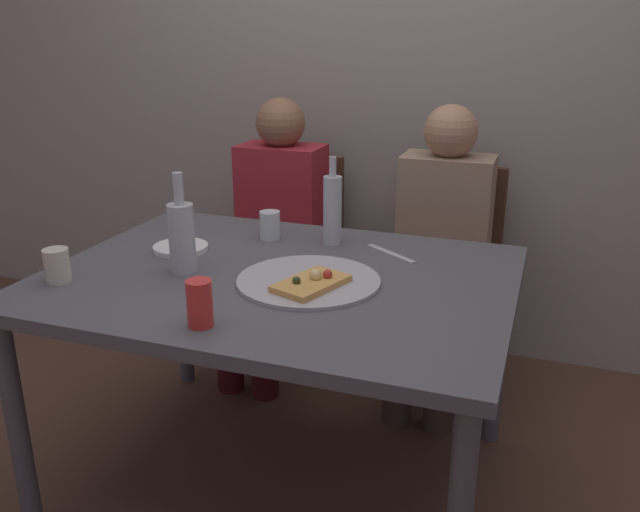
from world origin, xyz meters
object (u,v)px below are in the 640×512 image
object	(u,v)px
table_knife	(391,254)
guest_in_beanie	(440,242)
dining_table	(279,297)
guest_in_sweater	(274,225)
soda_can	(200,303)
chair_right	(444,261)
wine_bottle	(182,236)
chair_left	(288,243)
tumbler_far	(57,265)
tumbler_near	(270,225)
pizza_slice_last	(312,282)
beer_bottle	(332,209)
pizza_tray	(309,281)
plate_stack	(181,248)

from	to	relation	value
table_knife	guest_in_beanie	world-z (taller)	guest_in_beanie
dining_table	guest_in_sweater	world-z (taller)	guest_in_sweater
dining_table	soda_can	world-z (taller)	soda_can
chair_right	guest_in_beanie	size ratio (longest dim) A/B	0.77
wine_bottle	chair_left	bearing A→B (deg)	93.90
table_knife	tumbler_far	bearing A→B (deg)	-112.09
tumbler_near	soda_can	xyz separation A→B (m)	(0.12, -0.72, 0.01)
wine_bottle	guest_in_beanie	bearing A→B (deg)	52.73
tumbler_far	chair_left	size ratio (longest dim) A/B	0.11
pizza_slice_last	tumbler_far	bearing A→B (deg)	-165.59
beer_bottle	table_knife	bearing A→B (deg)	-11.78
pizza_tray	soda_can	xyz separation A→B (m)	(-0.15, -0.37, 0.05)
tumbler_near	table_knife	size ratio (longest dim) A/B	0.45
wine_bottle	tumbler_near	bearing A→B (deg)	73.38
pizza_tray	chair_left	size ratio (longest dim) A/B	0.47
tumbler_near	soda_can	bearing A→B (deg)	-80.13
tumbler_near	chair_right	distance (m)	0.85
soda_can	plate_stack	bearing A→B (deg)	125.57
pizza_slice_last	beer_bottle	size ratio (longest dim) A/B	0.83
wine_bottle	guest_in_sweater	distance (m)	0.88
pizza_tray	tumbler_far	distance (m)	0.74
tumbler_far	chair_left	world-z (taller)	chair_left
dining_table	tumbler_far	world-z (taller)	tumbler_far
soda_can	guest_in_beanie	xyz separation A→B (m)	(0.40, 1.17, -0.16)
tumbler_near	table_knife	xyz separation A→B (m)	(0.45, -0.03, -0.05)
dining_table	beer_bottle	distance (m)	0.40
guest_in_sweater	pizza_slice_last	bearing A→B (deg)	119.73
dining_table	chair_right	xyz separation A→B (m)	(0.36, 0.92, -0.15)
chair_left	guest_in_beanie	distance (m)	0.74
dining_table	tumbler_far	bearing A→B (deg)	-155.05
soda_can	guest_in_beanie	size ratio (longest dim) A/B	0.10
tumbler_far	dining_table	bearing A→B (deg)	24.95
chair_right	table_knife	bearing A→B (deg)	82.49
soda_can	beer_bottle	bearing A→B (deg)	82.26
guest_in_beanie	chair_right	bearing A→B (deg)	-90.00
soda_can	guest_in_sweater	world-z (taller)	guest_in_sweater
guest_in_sweater	tumbler_near	bearing A→B (deg)	112.04
tumbler_far	guest_in_sweater	xyz separation A→B (m)	(0.24, 1.05, -0.15)
tumbler_near	dining_table	bearing A→B (deg)	-62.39
wine_bottle	guest_in_sweater	xyz separation A→B (m)	(-0.07, 0.85, -0.21)
tumbler_near	chair_right	world-z (taller)	chair_right
wine_bottle	tumbler_near	xyz separation A→B (m)	(0.12, 0.39, -0.07)
wine_bottle	table_knife	bearing A→B (deg)	33.09
beer_bottle	soda_can	world-z (taller)	beer_bottle
wine_bottle	beer_bottle	xyz separation A→B (m)	(0.34, 0.41, 0.01)
dining_table	tumbler_far	distance (m)	0.66
beer_bottle	chair_left	xyz separation A→B (m)	(-0.41, 0.59, -0.35)
dining_table	pizza_tray	bearing A→B (deg)	-17.45
pizza_tray	tumbler_far	size ratio (longest dim) A/B	4.23
beer_bottle	chair_left	distance (m)	0.80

